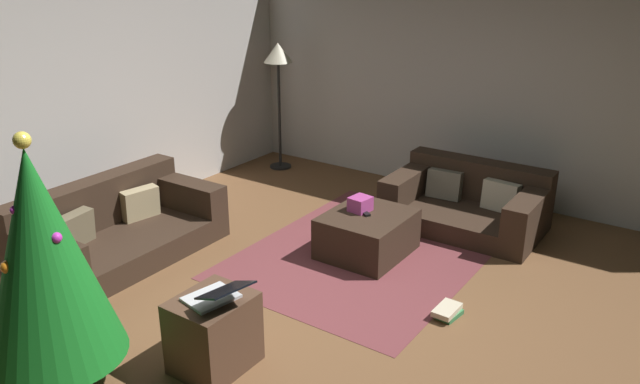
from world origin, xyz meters
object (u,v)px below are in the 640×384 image
at_px(side_table, 214,333).
at_px(book_stack, 448,311).
at_px(gift_box, 360,204).
at_px(laptop, 216,295).
at_px(couch_left, 115,229).
at_px(couch_right, 468,202).
at_px(ottoman, 367,234).
at_px(christmas_tree, 43,257).
at_px(tv_remote, 364,213).
at_px(corner_lamp, 278,62).

relative_size(side_table, book_stack, 1.98).
bearing_deg(gift_box, laptop, -174.74).
xyz_separation_m(gift_box, laptop, (-2.11, -0.19, 0.12)).
distance_m(couch_left, couch_right, 3.50).
relative_size(ottoman, side_table, 1.56).
relative_size(couch_right, christmas_tree, 0.89).
bearing_deg(side_table, book_stack, -35.43).
relative_size(gift_box, book_stack, 0.71).
bearing_deg(christmas_tree, tv_remote, -12.02).
relative_size(book_stack, corner_lamp, 0.16).
height_order(christmas_tree, corner_lamp, christmas_tree).
height_order(christmas_tree, side_table, christmas_tree).
distance_m(couch_left, laptop, 2.15).
height_order(laptop, book_stack, laptop).
relative_size(couch_right, ottoman, 1.88).
bearing_deg(ottoman, tv_remote, 96.98).
bearing_deg(gift_box, book_stack, -117.76).
relative_size(couch_left, couch_right, 1.21).
distance_m(couch_right, ottoman, 1.28).
bearing_deg(gift_box, side_table, -176.44).
relative_size(ottoman, christmas_tree, 0.47).
bearing_deg(christmas_tree, book_stack, -37.80).
bearing_deg(gift_box, couch_left, 127.62).
xyz_separation_m(ottoman, corner_lamp, (1.53, 2.23, 1.18)).
height_order(couch_right, tv_remote, couch_right).
height_order(couch_left, tv_remote, couch_left).
bearing_deg(corner_lamp, couch_right, -97.42).
bearing_deg(couch_left, corner_lamp, -174.48).
xyz_separation_m(couch_left, tv_remote, (1.35, -1.87, 0.15)).
relative_size(tv_remote, corner_lamp, 0.10).
distance_m(ottoman, christmas_tree, 2.95).
distance_m(couch_left, tv_remote, 2.32).
relative_size(couch_left, laptop, 3.90).
xyz_separation_m(couch_right, side_table, (-3.24, 0.49, 0.02)).
relative_size(couch_left, book_stack, 7.00).
height_order(couch_left, laptop, laptop).
bearing_deg(ottoman, side_table, -179.23).
height_order(couch_right, christmas_tree, christmas_tree).
xyz_separation_m(couch_left, ottoman, (1.36, -1.91, -0.06)).
distance_m(ottoman, side_table, 2.07).
distance_m(ottoman, corner_lamp, 2.95).
height_order(tv_remote, corner_lamp, corner_lamp).
distance_m(gift_box, book_stack, 1.40).
distance_m(gift_box, christmas_tree, 2.91).
relative_size(couch_right, gift_box, 8.10).
relative_size(ottoman, tv_remote, 5.09).
xyz_separation_m(christmas_tree, side_table, (0.72, -0.65, -0.68)).
height_order(couch_left, couch_right, couch_left).
bearing_deg(corner_lamp, gift_box, -125.09).
height_order(christmas_tree, laptop, christmas_tree).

